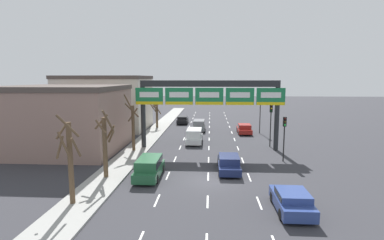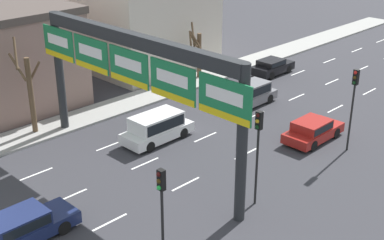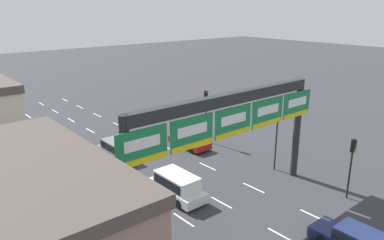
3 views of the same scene
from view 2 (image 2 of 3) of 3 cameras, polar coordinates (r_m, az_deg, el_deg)
lane_dashes at (r=32.11m, az=-1.64°, el=-3.18°), size 6.72×67.00×0.01m
sign_gantry at (r=28.02m, az=-6.34°, el=5.75°), size 16.26×0.70×7.67m
building_far at (r=48.46m, az=-6.61°, el=11.00°), size 12.93×10.51×8.27m
suv_grey at (r=38.72m, az=6.18°, el=2.88°), size 1.82×4.31×1.62m
car_red at (r=33.81m, az=12.74°, el=-1.00°), size 1.90×4.30×1.37m
suv_white at (r=32.95m, az=-3.77°, el=-0.65°), size 1.95×4.62×1.74m
car_black at (r=45.74m, az=8.53°, el=5.70°), size 1.81×4.02×1.31m
car_navy at (r=25.02m, az=-17.62°, el=-10.72°), size 1.84×4.68×1.42m
traffic_light_near_gantry at (r=21.49m, az=-3.29°, el=-8.19°), size 0.30×0.35×4.30m
traffic_light_mid_block at (r=32.01m, az=16.86°, el=2.67°), size 0.30×0.35×5.05m
traffic_light_far_end at (r=25.36m, az=7.04°, el=-2.08°), size 0.30×0.35×4.94m
tree_bare_closest at (r=34.57m, az=-16.96°, el=3.13°), size 1.71×1.60×6.09m
tree_bare_third at (r=43.62m, az=0.60°, el=7.39°), size 1.84×1.26×4.51m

